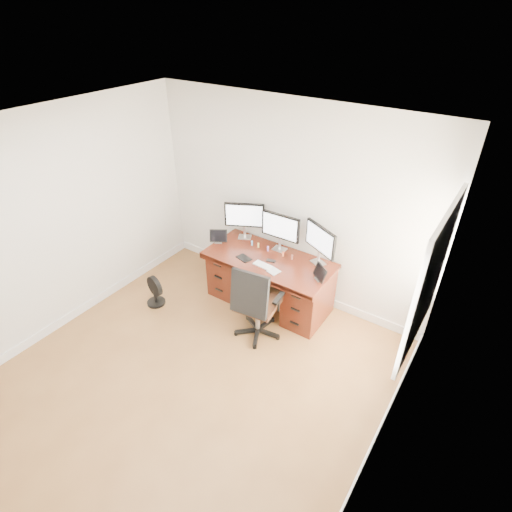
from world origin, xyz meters
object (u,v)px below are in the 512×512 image
Objects in this scene: desk at (270,279)px; floor_fan at (154,291)px; office_chair at (256,314)px; keyboard at (263,265)px; monitor_center at (280,228)px.

floor_fan is at bearing -144.62° from desk.
office_chair is 1.54m from floor_fan.
office_chair is 0.63m from keyboard.
floor_fan is (-1.30, -0.92, -0.19)m from desk.
office_chair is 2.42× the size of floor_fan.
monitor_center is at bearing 95.92° from office_chair.
floor_fan is 1.95m from monitor_center.
monitor_center is at bearing 89.99° from desk.
office_chair is at bearing 22.02° from floor_fan.
keyboard is (0.03, -0.22, 0.36)m from desk.
desk is at bearing -91.09° from monitor_center.
monitor_center is at bearing 53.72° from floor_fan.
desk is at bearing 101.78° from keyboard.
monitor_center reaches higher than floor_fan.
floor_fan is at bearing -177.78° from office_chair.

